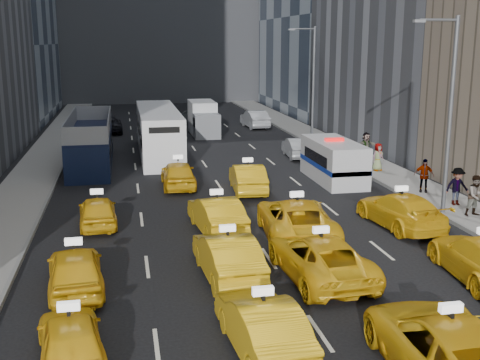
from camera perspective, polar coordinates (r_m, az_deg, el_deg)
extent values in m
cube|color=gray|center=(38.80, -18.76, 0.69)|extent=(3.00, 90.00, 0.15)
cube|color=gray|center=(41.47, 11.33, 1.89)|extent=(3.00, 90.00, 0.15)
cube|color=slate|center=(38.62, -16.63, 0.80)|extent=(0.15, 90.00, 0.18)
cube|color=slate|center=(40.94, 9.45, 1.85)|extent=(0.15, 90.00, 0.18)
cylinder|color=#595B60|center=(28.72, 19.28, 5.49)|extent=(0.20, 0.20, 9.00)
cylinder|color=#595B60|center=(28.09, 18.32, 14.21)|extent=(1.80, 0.12, 0.12)
cube|color=slate|center=(27.66, 16.63, 14.25)|extent=(0.50, 0.22, 0.12)
cylinder|color=#595B60|center=(47.00, 6.96, 8.79)|extent=(0.20, 0.20, 9.00)
cylinder|color=#595B60|center=(46.62, 6.02, 14.07)|extent=(1.80, 0.12, 0.12)
cube|color=slate|center=(46.37, 4.92, 14.03)|extent=(0.50, 0.22, 0.12)
imported|color=#EDB114|center=(16.07, -15.75, -14.31)|extent=(2.10, 4.08, 1.33)
imported|color=#EDB114|center=(16.01, 2.16, -13.61)|extent=(1.92, 4.58, 1.47)
imported|color=#EDB114|center=(15.62, 19.07, -14.80)|extent=(3.02, 5.96, 1.62)
imported|color=#EDB114|center=(20.30, -15.35, -8.18)|extent=(2.11, 4.42, 1.46)
imported|color=#EDB114|center=(20.62, -1.18, -7.22)|extent=(1.93, 4.81, 1.55)
imported|color=#EDB114|center=(20.79, 7.59, -7.24)|extent=(2.77, 5.52, 1.50)
imported|color=#EDB114|center=(26.99, -13.33, -2.90)|extent=(1.80, 4.00, 1.33)
imported|color=#EDB114|center=(25.50, -2.23, -3.27)|extent=(2.08, 4.75, 1.52)
imported|color=#EDB114|center=(24.69, 5.36, -3.70)|extent=(3.36, 6.21, 1.65)
imported|color=#EDB114|center=(27.05, 14.95, -2.77)|extent=(2.58, 5.34, 1.50)
imported|color=#EDB114|center=(33.28, -5.87, 0.55)|extent=(1.84, 4.44, 1.51)
imported|color=#EDB114|center=(32.24, 0.73, 0.21)|extent=(1.92, 4.70, 1.51)
cube|color=silver|center=(35.07, 8.86, 1.79)|extent=(2.37, 5.89, 2.33)
cylinder|color=black|center=(33.04, 8.42, -0.13)|extent=(0.28, 0.93, 0.93)
cylinder|color=black|center=(33.72, 11.51, 0.02)|extent=(0.28, 0.93, 0.93)
cylinder|color=black|center=(36.78, 6.36, 1.28)|extent=(0.28, 0.93, 0.93)
cylinder|color=black|center=(37.39, 9.18, 1.39)|extent=(0.28, 0.93, 0.93)
cube|color=navy|center=(35.10, 8.86, 1.54)|extent=(2.41, 5.89, 0.27)
cube|color=red|center=(34.85, 8.94, 3.81)|extent=(1.07, 0.40, 0.17)
cube|color=black|center=(40.03, -13.97, 3.62)|extent=(2.84, 11.25, 3.26)
cylinder|color=black|center=(35.70, -16.01, 0.63)|extent=(0.28, 1.10, 1.10)
cylinder|color=black|center=(35.57, -12.42, 0.79)|extent=(0.28, 1.10, 1.10)
cylinder|color=black|center=(44.90, -15.05, 3.16)|extent=(0.28, 1.10, 1.10)
cylinder|color=black|center=(44.79, -12.18, 3.29)|extent=(0.28, 1.10, 1.10)
cube|color=white|center=(42.85, -7.74, 4.51)|extent=(3.96, 12.92, 3.28)
cylinder|color=black|center=(37.61, -8.97, 1.59)|extent=(0.28, 1.10, 1.10)
cylinder|color=black|center=(37.76, -5.41, 1.74)|extent=(0.28, 1.10, 1.10)
cylinder|color=black|center=(48.36, -9.48, 4.11)|extent=(0.28, 1.10, 1.10)
cylinder|color=black|center=(48.47, -6.70, 4.22)|extent=(0.28, 1.10, 1.10)
cube|color=silver|center=(52.23, -3.50, 5.87)|extent=(2.22, 6.20, 2.82)
cylinder|color=black|center=(50.09, -4.19, 4.56)|extent=(0.28, 1.10, 1.10)
cylinder|color=black|center=(50.33, -2.13, 4.62)|extent=(0.28, 1.10, 1.10)
cylinder|color=black|center=(54.38, -4.74, 5.22)|extent=(0.28, 1.10, 1.10)
cylinder|color=black|center=(54.61, -2.84, 5.28)|extent=(0.28, 1.10, 1.10)
imported|color=#999CA0|center=(42.06, 5.41, 3.09)|extent=(1.76, 4.26, 1.37)
imported|color=black|center=(54.57, -12.42, 5.16)|extent=(2.56, 5.23, 1.43)
imported|color=slate|center=(58.85, -4.65, 5.95)|extent=(2.45, 4.92, 1.37)
imported|color=black|center=(55.24, -7.33, 5.39)|extent=(1.99, 4.03, 1.32)
imported|color=#A9ACB1|center=(56.44, 1.42, 5.81)|extent=(1.97, 5.00, 1.62)
imported|color=gray|center=(29.21, 21.47, -1.40)|extent=(0.95, 0.58, 1.88)
imported|color=gray|center=(30.86, 19.89, -0.57)|extent=(1.20, 0.52, 1.83)
imported|color=gray|center=(32.97, 17.04, 0.42)|extent=(1.14, 0.86, 1.77)
imported|color=gray|center=(37.74, 12.94, 2.15)|extent=(0.93, 0.68, 1.69)
imported|color=gray|center=(40.84, 11.86, 3.14)|extent=(1.81, 0.98, 1.88)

